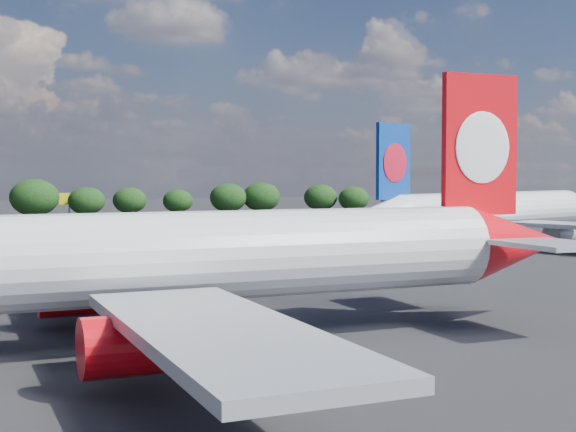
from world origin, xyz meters
name	(u,v)px	position (x,y,z in m)	size (l,w,h in m)	color
ground	(8,271)	(0.00, 60.00, 0.00)	(500.00, 500.00, 0.00)	black
qantas_airliner	(207,259)	(12.46, 16.83, 5.25)	(52.83, 50.29, 17.23)	silver
china_southern_airliner	(484,212)	(62.40, 67.04, 5.04)	(48.41, 46.65, 16.56)	silver
billboard_yellow	(69,199)	(12.00, 182.00, 3.87)	(5.00, 0.30, 5.50)	yellow
horizon_treeline	(37,200)	(4.22, 179.68, 3.84)	(201.08, 15.42, 9.21)	black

